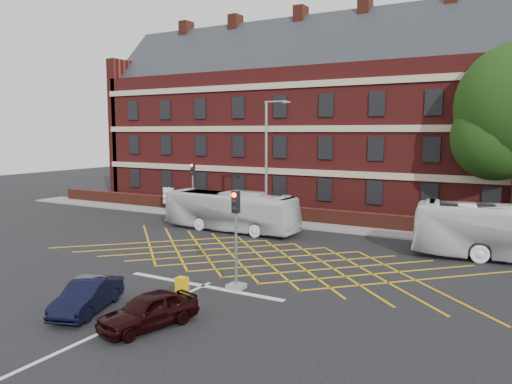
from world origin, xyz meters
The scene contains 15 objects.
ground centered at (0.00, 0.00, 0.00)m, with size 120.00×120.00×0.00m, color black.
victorian_building centered at (0.25, 22.00, 7.84)m, with size 51.00×12.17×20.40m.
boundary_wall centered at (0.00, 13.00, 0.55)m, with size 56.00×0.50×1.10m, color #531F16.
far_pavement centered at (0.00, 12.00, 0.06)m, with size 60.00×3.00×0.12m, color slate.
box_junction_hatching centered at (0.00, 2.00, 0.01)m, with size 11.50×0.12×0.02m, color #CC990C.
stop_line centered at (0.00, -3.50, 0.01)m, with size 8.00×0.30×0.02m, color silver.
centre_line centered at (0.00, -10.00, 0.01)m, with size 0.15×14.00×0.02m, color silver.
bus_left centered at (-5.56, 7.56, 1.37)m, with size 2.30×9.84×2.74m, color silver.
car_navy centered at (-1.99, -8.20, 0.61)m, with size 1.29×3.69×1.21m, color black.
car_maroon centered at (1.08, -8.24, 0.62)m, with size 1.46×3.62×1.23m, color black.
traffic_light_near centered at (1.47, -3.09, 1.76)m, with size 0.70×0.70×4.27m.
traffic_light_far centered at (-11.21, 10.91, 1.76)m, with size 0.70×0.70×4.27m.
street_lamp centered at (-3.23, 8.52, 3.01)m, with size 2.25×1.00×8.78m.
direction_signs centered at (-14.14, 11.43, 1.38)m, with size 1.10×0.16×2.20m.
utility_cabinet centered at (0.32, -5.39, 0.47)m, with size 0.44×0.38×0.94m, color gold.
Camera 1 is at (12.54, -20.95, 6.79)m, focal length 35.00 mm.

